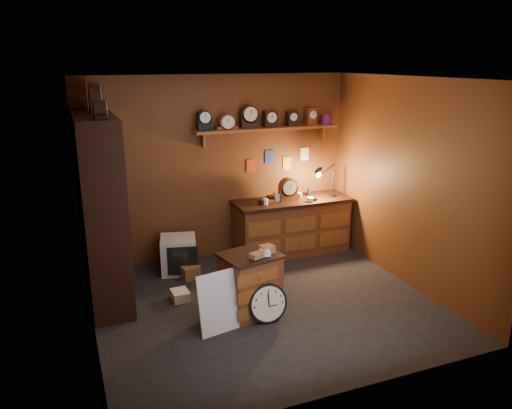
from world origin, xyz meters
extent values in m
plane|color=black|center=(0.00, 0.00, 0.00)|extent=(4.00, 4.00, 0.00)
cube|color=brown|center=(0.00, 1.80, 1.35)|extent=(4.00, 0.02, 2.70)
cube|color=brown|center=(0.00, -1.80, 1.35)|extent=(4.00, 0.02, 2.70)
cube|color=brown|center=(-2.00, 0.00, 1.35)|extent=(0.02, 3.60, 2.70)
cube|color=brown|center=(2.00, 0.00, 1.35)|extent=(0.02, 3.60, 2.70)
cube|color=beige|center=(0.00, 0.00, 2.70)|extent=(4.00, 3.60, 0.02)
cube|color=brown|center=(0.70, 1.65, 1.92)|extent=(2.20, 0.30, 0.04)
cube|color=brown|center=(-0.25, 1.72, 1.80)|extent=(0.04, 0.16, 0.20)
cube|color=brown|center=(1.65, 1.72, 1.80)|extent=(0.04, 0.16, 0.20)
cylinder|color=#B21419|center=(1.68, 1.65, 2.02)|extent=(0.16, 0.16, 0.15)
cube|color=#A82714|center=(0.15, 1.79, 1.35)|extent=(0.14, 0.01, 0.20)
cube|color=navy|center=(0.45, 1.79, 1.47)|extent=(0.14, 0.01, 0.20)
cube|color=gold|center=(0.75, 1.79, 1.35)|extent=(0.14, 0.01, 0.20)
cube|color=silver|center=(1.05, 1.79, 1.47)|extent=(0.14, 0.01, 0.20)
cube|color=black|center=(-1.98, 0.98, 1.15)|extent=(0.03, 1.60, 2.30)
cube|color=black|center=(-1.75, 0.20, 1.15)|extent=(0.45, 0.03, 2.30)
cube|color=black|center=(-1.75, 1.76, 1.15)|extent=(0.45, 0.03, 2.30)
cube|color=black|center=(-1.75, 0.98, 0.05)|extent=(0.43, 1.54, 0.03)
cube|color=black|center=(-1.75, 0.98, 0.55)|extent=(0.43, 1.54, 0.03)
cube|color=black|center=(-1.75, 0.98, 1.00)|extent=(0.43, 1.54, 0.03)
cube|color=black|center=(-1.75, 0.98, 1.45)|extent=(0.43, 1.54, 0.03)
cube|color=black|center=(-1.75, 0.98, 1.90)|extent=(0.43, 1.54, 0.03)
cube|color=black|center=(-1.75, 0.98, 2.28)|extent=(0.43, 1.54, 0.03)
cube|color=brown|center=(1.05, 1.48, 0.40)|extent=(1.74, 0.60, 0.80)
cube|color=black|center=(1.05, 1.48, 0.82)|extent=(1.80, 0.66, 0.05)
cube|color=brown|center=(1.05, 1.18, 0.40)|extent=(1.66, 0.02, 0.52)
cylinder|color=black|center=(1.72, 1.43, 0.86)|extent=(0.12, 0.12, 0.02)
cylinder|color=black|center=(1.72, 1.43, 1.05)|extent=(0.02, 0.02, 0.38)
cylinder|color=black|center=(1.60, 1.40, 1.29)|extent=(0.27, 0.09, 0.14)
cone|color=black|center=(1.46, 1.37, 1.25)|extent=(0.18, 0.14, 0.18)
cube|color=brown|center=(-0.24, -0.09, 0.35)|extent=(0.70, 0.62, 0.70)
cube|color=black|center=(-0.24, -0.09, 0.72)|extent=(0.74, 0.67, 0.03)
cube|color=brown|center=(-0.24, -0.34, 0.35)|extent=(0.54, 0.13, 0.60)
cylinder|color=black|center=(-0.14, -0.37, 0.23)|extent=(0.46, 0.16, 0.47)
cylinder|color=#F4E2C3|center=(-0.14, -0.40, 0.23)|extent=(0.41, 0.09, 0.40)
cube|color=black|center=(-0.14, -0.41, 0.30)|extent=(0.01, 0.04, 0.15)
cube|color=black|center=(-0.09, -0.41, 0.21)|extent=(0.10, 0.01, 0.01)
cube|color=silver|center=(-0.69, -0.36, 0.00)|extent=(0.55, 0.25, 0.70)
cube|color=silver|center=(-0.75, 1.40, 0.25)|extent=(0.58, 0.58, 0.50)
cube|color=black|center=(-0.75, 1.15, 0.25)|extent=(0.40, 0.11, 0.40)
cube|color=#996D43|center=(-1.65, 0.59, 0.08)|extent=(0.32, 0.31, 0.15)
cube|color=white|center=(-0.94, 0.52, 0.06)|extent=(0.21, 0.25, 0.12)
cube|color=#996D43|center=(-0.66, 1.10, 0.09)|extent=(0.27, 0.24, 0.18)
camera|label=1|loc=(-2.16, -5.09, 2.90)|focal=35.00mm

